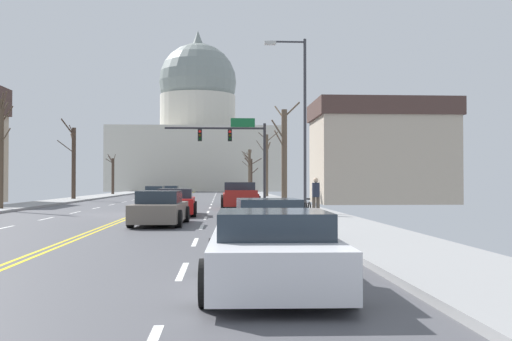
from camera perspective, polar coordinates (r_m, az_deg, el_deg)
ground at (r=30.20m, az=-11.40°, el=-4.12°), size 20.00×180.00×0.20m
signal_gantry at (r=46.32m, az=-1.95°, el=2.76°), size 7.91×0.41×6.46m
street_lamp_right at (r=28.45m, az=4.26°, el=5.74°), size 2.02×0.24×8.34m
capitol_building at (r=105.42m, az=-5.64°, el=3.24°), size 28.40×23.45×28.49m
sedan_near_00 at (r=42.51m, az=-1.87°, el=-2.48°), size 2.07×4.45×1.28m
pickup_truck_near_01 at (r=36.06m, az=-1.58°, el=-2.54°), size 2.30×5.61×1.59m
sedan_near_02 at (r=28.91m, az=-7.78°, el=-3.12°), size 2.13×4.75×1.29m
sedan_near_03 at (r=22.74m, az=-9.24°, el=-3.69°), size 2.06×4.62×1.30m
sedan_near_04 at (r=15.64m, az=1.18°, el=-5.08°), size 2.12×4.48×1.19m
sedan_near_05 at (r=9.24m, az=1.59°, el=-7.78°), size 2.18×4.54×1.20m
sedan_oncoming_00 at (r=54.46m, az=-9.76°, el=-2.17°), size 1.95×4.67×1.21m
sedan_oncoming_01 at (r=67.94m, az=-8.23°, el=-1.97°), size 2.04×4.34×1.13m
flank_building_01 at (r=45.56m, az=11.97°, el=1.78°), size 10.28×7.02×7.66m
bare_tree_00 at (r=74.57m, az=-0.44°, el=-0.23°), size 2.33×2.65×4.84m
bare_tree_01 at (r=71.54m, az=-13.64°, el=-0.43°), size 1.22×1.74×4.69m
bare_tree_02 at (r=82.37m, az=-0.65°, el=0.07°), size 1.41×2.42×5.94m
bare_tree_03 at (r=35.87m, az=-23.38°, el=1.69°), size 1.03×1.74×6.48m
bare_tree_04 at (r=58.76m, az=1.05°, el=0.67°), size 2.17×2.23×6.41m
bare_tree_05 at (r=53.36m, az=-17.20°, el=0.88°), size 1.44×2.05×6.96m
bare_tree_06 at (r=40.50m, az=2.73°, el=1.61°), size 2.07×2.05×7.00m
pedestrian_00 at (r=26.34m, az=5.80°, el=-2.31°), size 0.35×0.34×1.67m
bicycle_parked at (r=24.50m, az=4.99°, el=-3.77°), size 0.12×1.77×0.85m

